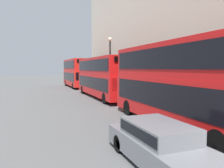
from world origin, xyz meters
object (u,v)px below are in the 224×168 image
(bus_leading, at_px, (179,81))
(bus_third_in_queue, at_px, (76,72))
(bus_second_in_queue, at_px, (102,76))
(car_dark_sedan, at_px, (159,143))

(bus_leading, relative_size, bus_third_in_queue, 1.04)
(bus_leading, height_order, bus_second_in_queue, bus_leading)
(bus_leading, bearing_deg, bus_second_in_queue, 90.00)
(bus_third_in_queue, xyz_separation_m, car_dark_sedan, (-3.40, -29.54, -1.76))
(bus_third_in_queue, relative_size, car_dark_sedan, 2.23)
(car_dark_sedan, bearing_deg, bus_second_in_queue, 77.98)
(bus_leading, relative_size, bus_second_in_queue, 0.93)
(bus_third_in_queue, bearing_deg, bus_leading, -90.00)
(bus_second_in_queue, xyz_separation_m, car_dark_sedan, (-3.40, -15.97, -1.59))
(bus_leading, distance_m, car_dark_sedan, 5.12)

